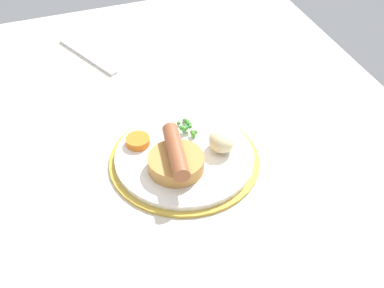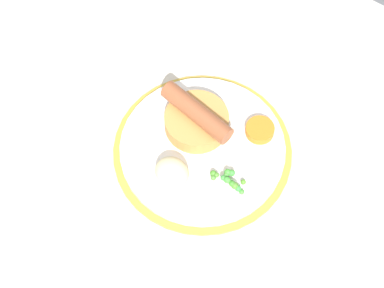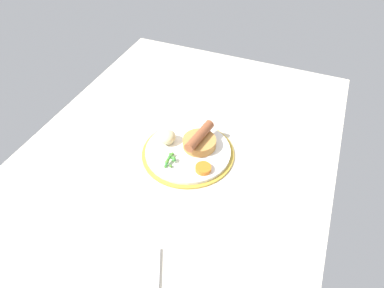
{
  "view_description": "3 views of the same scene",
  "coord_description": "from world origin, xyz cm",
  "px_view_note": "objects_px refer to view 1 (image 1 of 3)",
  "views": [
    {
      "loc": [
        -61.69,
        23.12,
        62.37
      ],
      "look_at": [
        -1.32,
        1.29,
        5.84
      ],
      "focal_mm": 50.0,
      "sensor_mm": 36.0,
      "label": 1
    },
    {
      "loc": [
        19.81,
        -31.47,
        80.66
      ],
      "look_at": [
        -2.79,
        1.59,
        6.09
      ],
      "focal_mm": 60.0,
      "sensor_mm": 36.0,
      "label": 2
    },
    {
      "loc": [
        56.57,
        27.83,
        67.56
      ],
      "look_at": [
        -3.26,
        3.38,
        5.47
      ],
      "focal_mm": 32.0,
      "sensor_mm": 36.0,
      "label": 3
    }
  ],
  "objects_px": {
    "pea_pile": "(188,126)",
    "fork": "(87,56)",
    "potato_chunk_0": "(222,141)",
    "carrot_slice_0": "(138,141)",
    "dinner_plate": "(184,159)",
    "sausage_pudding": "(176,160)"
  },
  "relations": [
    {
      "from": "potato_chunk_0",
      "to": "fork",
      "type": "bearing_deg",
      "value": 21.45
    },
    {
      "from": "potato_chunk_0",
      "to": "carrot_slice_0",
      "type": "relative_size",
      "value": 1.18
    },
    {
      "from": "fork",
      "to": "potato_chunk_0",
      "type": "bearing_deg",
      "value": 177.24
    },
    {
      "from": "pea_pile",
      "to": "potato_chunk_0",
      "type": "distance_m",
      "value": 0.07
    },
    {
      "from": "pea_pile",
      "to": "fork",
      "type": "distance_m",
      "value": 0.33
    },
    {
      "from": "sausage_pudding",
      "to": "fork",
      "type": "relative_size",
      "value": 0.63
    },
    {
      "from": "dinner_plate",
      "to": "potato_chunk_0",
      "type": "height_order",
      "value": "potato_chunk_0"
    },
    {
      "from": "pea_pile",
      "to": "fork",
      "type": "bearing_deg",
      "value": 19.67
    },
    {
      "from": "sausage_pudding",
      "to": "dinner_plate",
      "type": "bearing_deg",
      "value": -32.93
    },
    {
      "from": "potato_chunk_0",
      "to": "fork",
      "type": "xyz_separation_m",
      "value": [
        0.37,
        0.15,
        -0.03
      ]
    },
    {
      "from": "carrot_slice_0",
      "to": "sausage_pudding",
      "type": "bearing_deg",
      "value": -152.29
    },
    {
      "from": "pea_pile",
      "to": "dinner_plate",
      "type": "bearing_deg",
      "value": 155.67
    },
    {
      "from": "sausage_pudding",
      "to": "pea_pile",
      "type": "height_order",
      "value": "sausage_pudding"
    },
    {
      "from": "pea_pile",
      "to": "carrot_slice_0",
      "type": "relative_size",
      "value": 1.32
    },
    {
      "from": "carrot_slice_0",
      "to": "fork",
      "type": "distance_m",
      "value": 0.31
    },
    {
      "from": "dinner_plate",
      "to": "sausage_pudding",
      "type": "distance_m",
      "value": 0.04
    },
    {
      "from": "potato_chunk_0",
      "to": "pea_pile",
      "type": "bearing_deg",
      "value": 29.49
    },
    {
      "from": "potato_chunk_0",
      "to": "carrot_slice_0",
      "type": "xyz_separation_m",
      "value": [
        0.06,
        0.12,
        -0.01
      ]
    },
    {
      "from": "sausage_pudding",
      "to": "carrot_slice_0",
      "type": "bearing_deg",
      "value": 36.58
    },
    {
      "from": "pea_pile",
      "to": "potato_chunk_0",
      "type": "xyz_separation_m",
      "value": [
        -0.06,
        -0.04,
        0.01
      ]
    },
    {
      "from": "carrot_slice_0",
      "to": "fork",
      "type": "bearing_deg",
      "value": 4.06
    },
    {
      "from": "pea_pile",
      "to": "fork",
      "type": "xyz_separation_m",
      "value": [
        0.31,
        0.11,
        -0.02
      ]
    }
  ]
}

